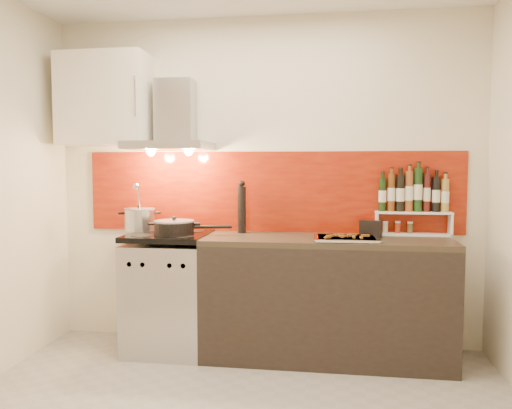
% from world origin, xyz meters
% --- Properties ---
extents(back_wall, '(3.40, 0.02, 2.60)m').
position_xyz_m(back_wall, '(0.00, 1.40, 1.30)').
color(back_wall, silver).
rests_on(back_wall, ground).
extents(backsplash, '(3.00, 0.02, 0.64)m').
position_xyz_m(backsplash, '(0.05, 1.39, 1.22)').
color(backsplash, maroon).
rests_on(backsplash, back_wall).
extents(range_stove, '(0.60, 0.60, 0.91)m').
position_xyz_m(range_stove, '(-0.70, 1.10, 0.44)').
color(range_stove, '#B7B7BA').
rests_on(range_stove, ground).
extents(counter, '(1.80, 0.60, 0.90)m').
position_xyz_m(counter, '(0.50, 1.10, 0.45)').
color(counter, black).
rests_on(counter, ground).
extents(range_hood, '(0.62, 0.50, 0.61)m').
position_xyz_m(range_hood, '(-0.70, 1.24, 1.74)').
color(range_hood, '#B7B7BA').
rests_on(range_hood, back_wall).
extents(upper_cabinet, '(0.70, 0.35, 0.72)m').
position_xyz_m(upper_cabinet, '(-1.25, 1.22, 1.95)').
color(upper_cabinet, white).
rests_on(upper_cabinet, back_wall).
extents(stock_pot, '(0.25, 0.25, 0.21)m').
position_xyz_m(stock_pot, '(-0.98, 1.23, 1.00)').
color(stock_pot, '#B7B7BA').
rests_on(stock_pot, range_stove).
extents(saute_pan, '(0.58, 0.30, 0.14)m').
position_xyz_m(saute_pan, '(-0.63, 1.05, 0.96)').
color(saute_pan, black).
rests_on(saute_pan, range_stove).
extents(utensil_jar, '(0.08, 0.12, 0.40)m').
position_xyz_m(utensil_jar, '(-0.98, 1.19, 1.02)').
color(utensil_jar, silver).
rests_on(utensil_jar, range_stove).
extents(pepper_mill, '(0.06, 0.06, 0.41)m').
position_xyz_m(pepper_mill, '(-0.16, 1.28, 1.10)').
color(pepper_mill, black).
rests_on(pepper_mill, counter).
extents(step_shelf, '(0.56, 0.15, 0.51)m').
position_xyz_m(step_shelf, '(1.14, 1.33, 1.15)').
color(step_shelf, white).
rests_on(step_shelf, counter).
extents(caddy_box, '(0.17, 0.12, 0.13)m').
position_xyz_m(caddy_box, '(0.82, 1.16, 0.96)').
color(caddy_box, black).
rests_on(caddy_box, counter).
extents(baking_tray, '(0.46, 0.36, 0.03)m').
position_xyz_m(baking_tray, '(0.64, 1.00, 0.92)').
color(baking_tray, silver).
rests_on(baking_tray, counter).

